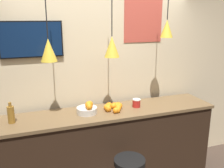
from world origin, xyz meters
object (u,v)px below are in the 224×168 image
Objects in this scene: fruit_bowl at (88,109)px; mounted_tv at (31,39)px; spread_jar at (136,103)px; juice_bottle at (11,114)px.

mounted_tv reaches higher than fruit_bowl.
fruit_bowl is at bearing -179.33° from spread_jar.
fruit_bowl is at bearing -30.60° from mounted_tv.
fruit_bowl reaches higher than spread_jar.
spread_jar is (0.67, 0.01, -0.01)m from fruit_bowl.
fruit_bowl is 0.67m from spread_jar.
fruit_bowl is at bearing -0.51° from juice_bottle.
spread_jar is at bearing 0.67° from fruit_bowl.
juice_bottle is at bearing -131.24° from mounted_tv.
juice_bottle is 2.26× the size of spread_jar.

